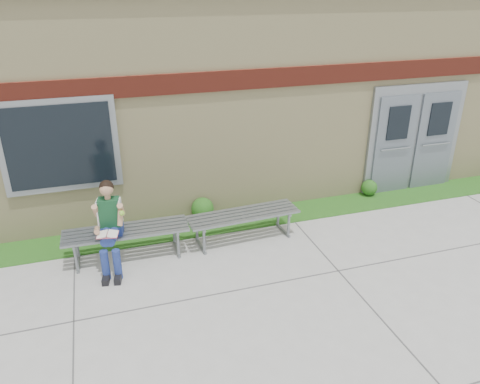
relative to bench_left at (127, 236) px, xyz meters
name	(u,v)px	position (x,y,z in m)	size (l,w,h in m)	color
ground	(293,302)	(2.13, -1.92, -0.40)	(80.00, 80.00, 0.00)	#9E9E99
grass_strip	(239,220)	(2.13, 0.68, -0.39)	(16.00, 0.80, 0.02)	#1B5316
school_building	(196,77)	(2.13, 4.07, 1.70)	(16.20, 6.22, 4.20)	beige
bench_left	(127,236)	(0.00, 0.00, 0.00)	(2.02, 0.61, 0.52)	gray
bench_right	(243,219)	(2.00, 0.00, -0.01)	(1.99, 0.66, 0.51)	gray
girl	(110,224)	(-0.24, -0.21, 0.37)	(0.51, 0.87, 1.44)	navy
shrub_mid	(203,209)	(1.49, 0.93, -0.17)	(0.43, 0.43, 0.43)	#1B5316
shrub_east	(369,188)	(5.12, 0.93, -0.22)	(0.33, 0.33, 0.33)	#1B5316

